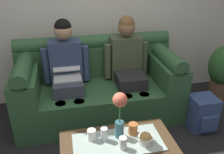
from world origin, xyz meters
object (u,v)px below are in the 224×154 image
Objects in this scene: potted_plant at (223,70)px; cup_near_left at (92,135)px; cup_far_left at (123,143)px; coffee_table at (118,147)px; person_left at (67,68)px; cup_near_right at (104,134)px; backpack_right at (202,113)px; person_right at (128,63)px; flower_vase at (120,110)px; couch at (98,86)px; cup_far_center at (133,129)px; snack_bowl at (145,139)px.

cup_near_left is at bearing -153.19° from potted_plant.
cup_near_left is 0.29m from cup_far_left.
person_left is at bearing 109.30° from coffee_table.
cup_near_right is 0.30× the size of backpack_right.
coffee_table is at bearing 104.29° from cup_far_left.
person_right is at bearing 64.52° from cup_near_right.
cup_near_left is at bearing 159.84° from coffee_table.
person_left reaches higher than flower_vase.
couch is 1.03m from cup_near_right.
cup_near_left is at bearing -163.43° from backpack_right.
couch is 1.07m from coffee_table.
couch is 1.01m from cup_near_left.
backpack_right is at bearing 22.40° from cup_far_center.
backpack_right is (1.24, 0.43, -0.25)m from cup_near_right.
cup_far_left is at bearing -45.58° from cup_near_right.
cup_near_left is 0.25× the size of backpack_right.
person_right is (0.75, 0.00, 0.00)m from person_left.
person_left is at bearing -179.80° from potted_plant.
snack_bowl is (0.20, -0.12, -0.24)m from flower_vase.
cup_far_center is (-0.07, 0.14, 0.01)m from snack_bowl.
snack_bowl reaches higher than backpack_right.
snack_bowl is at bearing -30.63° from flower_vase.
potted_plant is at bearing 0.20° from person_left.
snack_bowl is 1.07m from backpack_right.
potted_plant is at bearing 28.81° from cup_near_right.
person_right is 11.51× the size of cup_far_center.
couch reaches higher than backpack_right.
person_right is 1.06m from backpack_right.
backpack_right is at bearing 20.70° from flower_vase.
couch is 1.00m from cup_far_center.
cup_near_right is at bearing -173.63° from cup_far_center.
couch is 0.47m from person_left.
couch reaches higher than cup_far_center.
flower_vase is 0.34m from snack_bowl.
coffee_table is 0.35m from flower_vase.
potted_plant is at bearing 0.18° from couch.
person_left is at bearing -179.96° from person_right.
flower_vase is 0.27m from cup_far_left.
coffee_table is 0.21m from cup_far_center.
backpack_right is at bearing 19.13° from cup_near_right.
cup_near_right is 2.13m from potted_plant.
potted_plant is (1.75, 0.01, 0.06)m from couch.
backpack_right is (0.75, -0.59, -0.46)m from person_right.
potted_plant is (1.59, 0.99, -0.01)m from cup_far_center.
potted_plant reaches higher than cup_far_left.
coffee_table is at bearing -113.91° from flower_vase.
snack_bowl is at bearing -17.13° from cup_near_right.
cup_far_center is (0.16, 0.08, 0.11)m from coffee_table.
coffee_table is 0.17m from cup_near_right.
backpack_right is at bearing 16.57° from cup_near_left.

